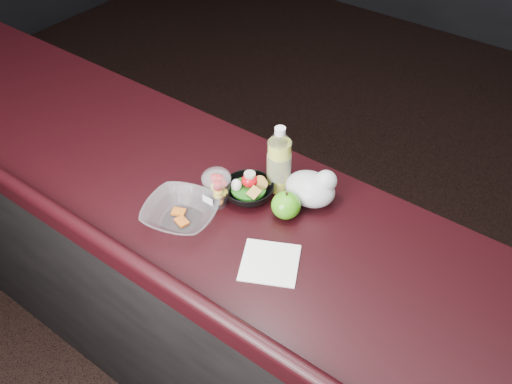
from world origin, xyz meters
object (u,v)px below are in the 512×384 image
fruit_cup (217,187)px  green_apple (286,205)px  takeout_bowl (181,213)px  lemonade_bottle (279,164)px  snack_bowl (248,190)px

fruit_cup → green_apple: (0.20, 0.08, -0.02)m
takeout_bowl → fruit_cup: bearing=71.5°
lemonade_bottle → green_apple: bearing=-45.0°
fruit_cup → snack_bowl: fruit_cup is taller
green_apple → lemonade_bottle: bearing=135.0°
green_apple → snack_bowl: 0.14m
fruit_cup → snack_bowl: bearing=54.0°
fruit_cup → green_apple: fruit_cup is taller
green_apple → takeout_bowl: 0.32m
green_apple → snack_bowl: bearing=-179.4°
lemonade_bottle → fruit_cup: 0.21m
snack_bowl → lemonade_bottle: bearing=63.0°
lemonade_bottle → takeout_bowl: bearing=-116.4°
fruit_cup → snack_bowl: 0.11m
lemonade_bottle → green_apple: 0.15m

